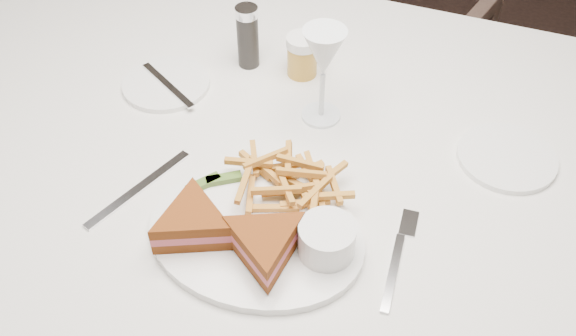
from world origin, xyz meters
The scene contains 3 objects.
table centered at (0.05, 0.20, 0.38)m, with size 1.64×1.09×0.75m, color silver.
chair_far centered at (-0.01, 1.05, 0.31)m, with size 0.61×0.57×0.63m, color #48342C.
table_setting centered at (0.03, 0.15, 0.79)m, with size 0.77×0.60×0.18m.
Camera 1 is at (0.23, -0.49, 1.49)m, focal length 40.00 mm.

